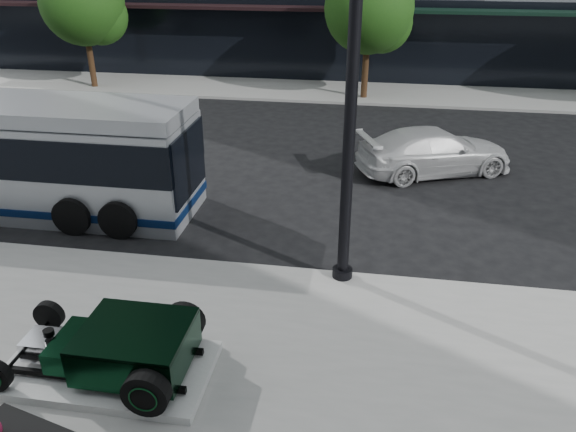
# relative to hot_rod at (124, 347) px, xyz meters

# --- Properties ---
(ground) EXTENTS (120.00, 120.00, 0.00)m
(ground) POSITION_rel_hot_rod_xyz_m (2.12, 5.77, -0.70)
(ground) COLOR black
(ground) RESTS_ON ground
(sidewalk_far) EXTENTS (70.00, 4.00, 0.12)m
(sidewalk_far) POSITION_rel_hot_rod_xyz_m (2.12, 19.77, -0.64)
(sidewalk_far) COLOR gray
(sidewalk_far) RESTS_ON ground
(street_trees) EXTENTS (29.80, 3.80, 5.70)m
(street_trees) POSITION_rel_hot_rod_xyz_m (3.26, 18.84, 3.07)
(street_trees) COLOR black
(street_trees) RESTS_ON sidewalk_far
(display_plinth) EXTENTS (3.40, 1.80, 0.15)m
(display_plinth) POSITION_rel_hot_rod_xyz_m (-0.33, 0.00, -0.50)
(display_plinth) COLOR silver
(display_plinth) RESTS_ON sidewalk_near
(hot_rod) EXTENTS (3.22, 2.00, 0.81)m
(hot_rod) POSITION_rel_hot_rod_xyz_m (0.00, 0.00, 0.00)
(hot_rod) COLOR black
(hot_rod) RESTS_ON display_plinth
(lamppost) EXTENTS (0.42, 0.42, 7.72)m
(lamppost) POSITION_rel_hot_rod_xyz_m (3.27, 3.57, 2.99)
(lamppost) COLOR black
(lamppost) RESTS_ON sidewalk_near
(white_sedan) EXTENTS (5.20, 3.68, 1.40)m
(white_sedan) POSITION_rel_hot_rod_xyz_m (5.60, 10.23, 0.00)
(white_sedan) COLOR silver
(white_sedan) RESTS_ON ground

